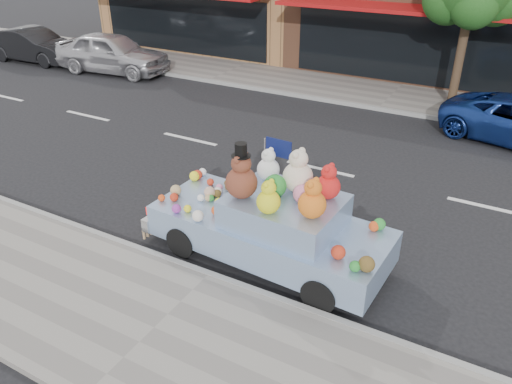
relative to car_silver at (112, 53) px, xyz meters
The scene contains 8 objects.
ground 11.72m from the car_silver, 21.69° to the right, with size 120.00×120.00×0.00m, color black.
near_sidewalk 15.35m from the car_silver, 44.89° to the right, with size 60.00×3.00×0.12m, color gray.
far_sidewalk 11.10m from the car_silver, 11.34° to the left, with size 60.00×3.00×0.12m, color gray.
near_kerb 14.33m from the car_silver, 40.63° to the right, with size 60.00×0.12×0.13m, color gray.
far_kerb 10.91m from the car_silver, ahead, with size 60.00×0.12×0.13m, color gray.
car_silver is the anchor object (origin of this frame).
car_dark 4.28m from the car_silver, behind, with size 1.51×4.32×1.42m, color black.
art_car 14.17m from the car_silver, 35.69° to the right, with size 4.57×1.99×2.34m.
Camera 1 is at (4.06, -10.66, 5.51)m, focal length 35.00 mm.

